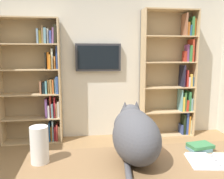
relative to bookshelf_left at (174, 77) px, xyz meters
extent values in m
cube|color=beige|center=(1.25, -0.16, 0.32)|extent=(4.52, 0.06, 2.70)
cube|color=tan|center=(-0.33, 0.03, 0.04)|extent=(0.02, 0.28, 2.15)
cube|color=tan|center=(0.56, 0.03, 0.04)|extent=(0.02, 0.28, 2.15)
cube|color=tan|center=(0.12, -0.11, 0.04)|extent=(0.92, 0.01, 2.15)
cube|color=tan|center=(0.12, 0.03, -1.02)|extent=(0.87, 0.27, 0.02)
cube|color=tan|center=(0.12, 0.03, -0.60)|extent=(0.87, 0.27, 0.02)
cube|color=tan|center=(0.12, 0.03, -0.17)|extent=(0.87, 0.27, 0.02)
cube|color=tan|center=(0.12, 0.03, 0.25)|extent=(0.87, 0.27, 0.02)
cube|color=tan|center=(0.12, 0.03, 0.68)|extent=(0.87, 0.27, 0.02)
cube|color=tan|center=(0.12, 0.03, 1.10)|extent=(0.87, 0.27, 0.02)
cube|color=beige|center=(-0.30, 0.02, -0.88)|extent=(0.03, 0.21, 0.26)
cube|color=orange|center=(-0.27, 0.02, -0.85)|extent=(0.03, 0.23, 0.33)
cube|color=#344C9F|center=(-0.24, 0.02, -0.82)|extent=(0.04, 0.20, 0.39)
cube|color=black|center=(-0.19, 0.04, -0.83)|extent=(0.04, 0.16, 0.36)
cube|color=#374989|center=(-0.16, 0.03, -0.93)|extent=(0.03, 0.17, 0.17)
cube|color=#6E9AA5|center=(-0.29, 0.04, -0.48)|extent=(0.03, 0.19, 0.22)
cube|color=#2F7642|center=(-0.26, 0.03, -0.42)|extent=(0.04, 0.21, 0.34)
cube|color=#B83322|center=(-0.22, 0.03, -0.49)|extent=(0.05, 0.22, 0.19)
cube|color=#43773F|center=(-0.18, 0.02, -0.43)|extent=(0.03, 0.21, 0.32)
cube|color=gold|center=(-0.15, 0.03, -0.46)|extent=(0.03, 0.22, 0.25)
cube|color=#68A4AD|center=(-0.11, 0.04, -0.40)|extent=(0.02, 0.19, 0.38)
cube|color=#2E568B|center=(-0.30, 0.02, -0.08)|extent=(0.02, 0.20, 0.16)
cube|color=gold|center=(-0.27, 0.04, -0.06)|extent=(0.05, 0.19, 0.22)
cube|color=silver|center=(-0.23, 0.02, -0.08)|extent=(0.03, 0.23, 0.16)
cube|color=red|center=(-0.19, 0.02, -0.02)|extent=(0.02, 0.22, 0.28)
cube|color=#7C418E|center=(-0.16, 0.03, 0.02)|extent=(0.03, 0.13, 0.36)
cube|color=#1E1D2E|center=(-0.13, 0.04, 0.02)|extent=(0.03, 0.21, 0.37)
cube|color=#B83626|center=(-0.30, 0.02, 0.35)|extent=(0.02, 0.16, 0.18)
cube|color=#BC3F29|center=(-0.27, 0.03, 0.45)|extent=(0.03, 0.22, 0.37)
cube|color=#3A8440|center=(-0.24, 0.03, 0.40)|extent=(0.03, 0.21, 0.27)
cube|color=#83407D|center=(-0.20, 0.02, 0.40)|extent=(0.04, 0.13, 0.29)
cube|color=#AC3124|center=(-0.17, 0.03, 0.35)|extent=(0.04, 0.12, 0.18)
cube|color=orange|center=(-0.29, 0.03, 0.83)|extent=(0.04, 0.13, 0.29)
cube|color=#3F8443|center=(-0.25, 0.02, 0.84)|extent=(0.04, 0.21, 0.31)
cube|color=#275889|center=(-0.22, 0.02, 0.77)|extent=(0.04, 0.20, 0.18)
cube|color=orange|center=(-0.17, 0.02, 0.80)|extent=(0.04, 0.19, 0.22)
cube|color=#996346|center=(-0.13, 0.04, 0.87)|extent=(0.02, 0.22, 0.36)
cube|color=tan|center=(1.93, 0.03, -0.05)|extent=(0.02, 0.28, 1.97)
cube|color=tan|center=(2.84, 0.03, -0.05)|extent=(0.02, 0.28, 1.97)
cube|color=tan|center=(2.39, -0.11, -0.05)|extent=(0.94, 0.01, 1.97)
cube|color=tan|center=(2.39, 0.03, -1.02)|extent=(0.89, 0.27, 0.02)
cube|color=tan|center=(2.39, 0.03, -0.63)|extent=(0.89, 0.27, 0.02)
cube|color=tan|center=(2.39, 0.03, -0.24)|extent=(0.89, 0.27, 0.02)
cube|color=tan|center=(2.39, 0.03, 0.15)|extent=(0.89, 0.27, 0.02)
cube|color=tan|center=(2.39, 0.03, 0.54)|extent=(0.89, 0.27, 0.02)
cube|color=tan|center=(2.39, 0.03, 0.93)|extent=(0.89, 0.27, 0.02)
cube|color=#906F4B|center=(1.96, 0.03, -0.89)|extent=(0.03, 0.20, 0.24)
cube|color=#AC3933|center=(2.00, 0.02, -0.88)|extent=(0.02, 0.22, 0.27)
cube|color=#BC2B38|center=(2.03, 0.03, -0.90)|extent=(0.03, 0.13, 0.23)
cube|color=#6F8E9C|center=(2.06, 0.03, -0.84)|extent=(0.02, 0.22, 0.34)
cube|color=orange|center=(2.09, 0.02, -0.90)|extent=(0.02, 0.18, 0.24)
cube|color=#25559A|center=(2.12, 0.02, -0.86)|extent=(0.02, 0.21, 0.31)
cube|color=silver|center=(1.96, 0.04, -0.49)|extent=(0.03, 0.16, 0.26)
cube|color=#A26B4C|center=(2.00, 0.02, -0.51)|extent=(0.03, 0.19, 0.23)
cube|color=#BB2939|center=(2.02, 0.03, -0.46)|extent=(0.03, 0.16, 0.33)
cube|color=#658D9F|center=(2.06, 0.03, -0.51)|extent=(0.03, 0.23, 0.22)
cube|color=#BE3F33|center=(2.09, 0.02, -0.45)|extent=(0.02, 0.13, 0.35)
cube|color=silver|center=(2.12, 0.04, -0.53)|extent=(0.03, 0.15, 0.20)
cube|color=#74498E|center=(2.15, 0.03, -0.47)|extent=(0.03, 0.18, 0.31)
cube|color=#365495|center=(1.97, 0.03, -0.10)|extent=(0.04, 0.21, 0.27)
cube|color=#6F9B9D|center=(2.00, 0.04, -0.11)|extent=(0.02, 0.13, 0.24)
cube|color=orange|center=(2.03, 0.02, -0.12)|extent=(0.02, 0.18, 0.22)
cube|color=olive|center=(2.07, 0.04, -0.12)|extent=(0.04, 0.17, 0.23)
cube|color=olive|center=(2.11, 0.03, -0.12)|extent=(0.02, 0.13, 0.22)
cube|color=#599CA8|center=(2.14, 0.04, -0.13)|extent=(0.03, 0.15, 0.20)
cube|color=black|center=(2.18, 0.02, -0.14)|extent=(0.05, 0.17, 0.18)
cube|color=#A26B4C|center=(2.23, 0.03, -0.13)|extent=(0.03, 0.18, 0.20)
cube|color=#2E4791|center=(1.96, 0.03, 0.34)|extent=(0.02, 0.15, 0.36)
cube|color=orange|center=(1.99, 0.02, 0.26)|extent=(0.02, 0.18, 0.20)
cube|color=beige|center=(2.03, 0.03, 0.31)|extent=(0.03, 0.18, 0.31)
cube|color=orange|center=(2.06, 0.04, 0.27)|extent=(0.02, 0.24, 0.23)
cube|color=orange|center=(2.09, 0.02, 0.29)|extent=(0.03, 0.16, 0.26)
cube|color=black|center=(2.13, 0.02, 0.29)|extent=(0.02, 0.19, 0.26)
cube|color=black|center=(1.97, 0.03, 0.69)|extent=(0.04, 0.23, 0.28)
cube|color=#855486|center=(2.00, 0.04, 0.67)|extent=(0.04, 0.19, 0.24)
cube|color=#3A4C99|center=(2.04, 0.03, 0.64)|extent=(0.03, 0.22, 0.19)
cube|color=silver|center=(2.08, 0.03, 0.66)|extent=(0.03, 0.18, 0.22)
cube|color=#6B9DAF|center=(2.12, 0.04, 0.66)|extent=(0.04, 0.23, 0.23)
cube|color=olive|center=(2.16, 0.03, 0.69)|extent=(0.03, 0.14, 0.27)
cube|color=gold|center=(2.20, 0.02, 0.65)|extent=(0.04, 0.12, 0.20)
cube|color=#7290A8|center=(2.24, 0.04, 0.66)|extent=(0.03, 0.13, 0.22)
cube|color=#333338|center=(1.30, -0.08, 0.33)|extent=(0.75, 0.06, 0.45)
cube|color=black|center=(1.30, -0.05, 0.33)|extent=(0.68, 0.01, 0.38)
cube|color=olive|center=(1.23, 2.55, -0.28)|extent=(1.49, 0.61, 0.03)
ellipsoid|color=#4C4C51|center=(1.28, 2.49, -0.11)|extent=(0.29, 0.46, 0.31)
ellipsoid|color=#4C4C51|center=(1.28, 2.39, -0.08)|extent=(0.24, 0.25, 0.23)
sphere|color=#4C4C51|center=(1.28, 2.33, -0.01)|extent=(0.14, 0.14, 0.14)
cone|color=#4C4C51|center=(1.24, 2.33, 0.04)|extent=(0.07, 0.07, 0.08)
cone|color=#4C4C51|center=(1.32, 2.33, 0.04)|extent=(0.07, 0.07, 0.08)
cone|color=beige|center=(1.24, 2.34, 0.03)|extent=(0.04, 0.04, 0.06)
cone|color=beige|center=(1.32, 2.34, 0.03)|extent=(0.04, 0.04, 0.06)
cylinder|color=#4C4C51|center=(1.37, 2.69, -0.25)|extent=(0.08, 0.32, 0.04)
cube|color=white|center=(0.88, 2.56, -0.27)|extent=(0.19, 0.24, 0.01)
cube|color=white|center=(0.79, 2.57, -0.27)|extent=(0.07, 0.22, 0.01)
cube|color=white|center=(0.88, 2.56, -0.26)|extent=(0.17, 0.23, 0.01)
cylinder|color=silver|center=(0.81, 2.64, -0.25)|extent=(0.02, 0.02, 0.01)
cylinder|color=silver|center=(0.79, 2.57, -0.25)|extent=(0.02, 0.02, 0.01)
cylinder|color=silver|center=(0.78, 2.51, -0.25)|extent=(0.02, 0.02, 0.01)
cylinder|color=white|center=(1.87, 2.42, -0.15)|extent=(0.11, 0.11, 0.23)
cylinder|color=#D84C3F|center=(1.14, 2.36, -0.22)|extent=(0.08, 0.08, 0.10)
cube|color=#6699A8|center=(0.81, 2.39, -0.26)|extent=(0.15, 0.11, 0.02)
cube|color=#387A47|center=(0.80, 2.39, -0.23)|extent=(0.17, 0.13, 0.02)
camera|label=1|loc=(1.62, 3.83, 0.39)|focal=37.48mm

